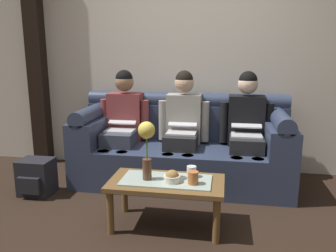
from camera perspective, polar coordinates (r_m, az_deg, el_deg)
ground_plane at (r=2.87m, az=-0.76°, el=-17.49°), size 14.00×14.00×0.00m
back_wall_patterned at (r=4.17m, az=3.53°, el=12.71°), size 6.00×0.12×2.90m
timber_pillar at (r=4.66m, az=-21.06°, el=11.90°), size 0.20×0.20×2.90m
couch at (r=3.79m, az=2.44°, el=-3.80°), size 2.29×0.88×0.96m
person_left at (r=3.86m, az=-7.53°, el=0.81°), size 0.56×0.67×1.22m
person_middle at (r=3.72m, az=2.47°, el=0.46°), size 0.56×0.67×1.22m
person_right at (r=3.69m, az=12.92°, el=0.08°), size 0.56×0.67×1.22m
coffee_table at (r=2.83m, az=-0.28°, el=-10.10°), size 0.93×0.49×0.41m
flower_vase at (r=2.72m, az=-3.57°, el=-2.50°), size 0.14×0.14×0.48m
snack_bowl at (r=2.75m, az=0.67°, el=-8.56°), size 0.13×0.13×0.11m
cup_near_left at (r=2.71m, az=4.21°, el=-8.59°), size 0.08×0.08×0.10m
cup_near_right at (r=2.85m, az=3.93°, el=-7.58°), size 0.08×0.08×0.09m
backpack_left at (r=3.74m, az=-21.08°, el=-7.97°), size 0.32×0.30×0.36m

